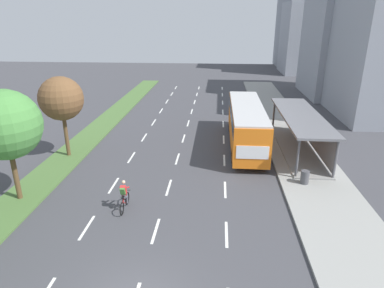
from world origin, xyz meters
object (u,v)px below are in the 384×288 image
at_px(bus, 246,122).
at_px(median_tree_third, 61,99).
at_px(cyclist, 124,196).
at_px(median_tree_second, 5,125).
at_px(trash_bin, 305,177).
at_px(bus_shelter, 303,129).

xyz_separation_m(bus, median_tree_third, (-13.54, -3.38, 2.39)).
relative_size(cyclist, median_tree_second, 0.29).
relative_size(cyclist, trash_bin, 2.14).
height_order(bus_shelter, median_tree_second, median_tree_second).
relative_size(bus, median_tree_second, 1.78).
height_order(cyclist, median_tree_second, median_tree_second).
height_order(bus_shelter, cyclist, bus_shelter).
height_order(bus, cyclist, bus).
bearing_deg(median_tree_third, trash_bin, -11.53).
bearing_deg(median_tree_second, cyclist, -4.84).
distance_m(bus_shelter, cyclist, 14.99).
xyz_separation_m(bus_shelter, bus, (-4.28, 0.97, 0.20)).
distance_m(median_tree_second, trash_bin, 17.55).
height_order(bus_shelter, bus, bus).
bearing_deg(bus, median_tree_third, -165.96).
xyz_separation_m(bus, trash_bin, (3.20, -6.80, -1.49)).
height_order(median_tree_second, median_tree_third, median_tree_second).
distance_m(median_tree_third, trash_bin, 17.52).
relative_size(cyclist, median_tree_third, 0.31).
relative_size(bus_shelter, median_tree_third, 1.85).
relative_size(bus, median_tree_third, 1.90).
bearing_deg(trash_bin, median_tree_second, -169.55).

